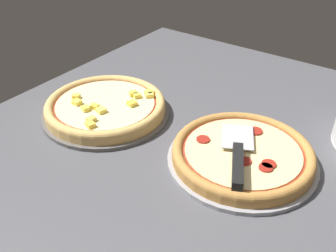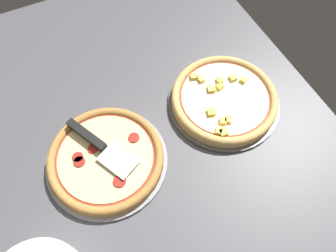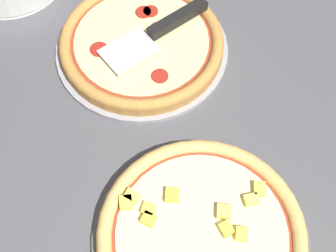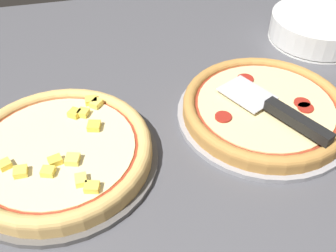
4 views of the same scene
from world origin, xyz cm
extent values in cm
cube|color=#4C4C51|center=(0.00, 0.00, -1.80)|extent=(134.80, 112.81, 3.60)
cylinder|color=#939399|center=(5.42, -11.41, 0.50)|extent=(33.92, 33.92, 1.00)
cylinder|color=#B77F3D|center=(5.42, -11.41, 1.97)|extent=(31.89, 31.89, 1.94)
torus|color=#B77F3D|center=(5.42, -11.41, 2.94)|extent=(31.89, 31.89, 2.33)
cylinder|color=maroon|center=(5.42, -11.41, 3.01)|extent=(27.72, 27.72, 0.15)
cylinder|color=beige|center=(5.42, -11.41, 3.14)|extent=(26.15, 26.15, 0.40)
cylinder|color=maroon|center=(13.72, -10.46, 3.54)|extent=(3.44, 3.44, 0.40)
cylinder|color=maroon|center=(2.41, -18.15, 3.54)|extent=(2.99, 2.99, 0.40)
cylinder|color=maroon|center=(3.52, -2.12, 3.54)|extent=(3.11, 3.11, 0.40)
cylinder|color=maroon|center=(3.88, -18.19, 3.54)|extent=(3.11, 3.11, 0.40)
cylinder|color=maroon|center=(1.80, -13.54, 3.54)|extent=(2.94, 2.94, 0.40)
cylinder|color=#565451|center=(2.63, 27.86, 0.50)|extent=(34.22, 34.22, 1.00)
cylinder|color=#DBAD60|center=(2.63, 27.86, 2.10)|extent=(32.16, 32.16, 2.20)
torus|color=#DBAD60|center=(2.63, 27.86, 3.20)|extent=(32.16, 32.16, 2.41)
cylinder|color=maroon|center=(2.63, 27.86, 3.27)|extent=(27.96, 27.96, 0.15)
cylinder|color=beige|center=(2.63, 27.86, 3.40)|extent=(26.37, 26.37, 0.40)
cube|color=yellow|center=(5.89, 21.28, 4.14)|extent=(2.70, 2.70, 1.08)
cube|color=#F9E05B|center=(-6.03, 24.41, 4.14)|extent=(2.25, 1.82, 1.08)
cube|color=#F4D64C|center=(-3.10, 29.36, 4.14)|extent=(2.36, 2.51, 1.08)
cube|color=#F4D64C|center=(13.21, 21.10, 4.14)|extent=(2.10, 2.32, 1.08)
cube|color=#F4D64C|center=(-7.82, 22.91, 4.14)|extent=(2.36, 2.65, 1.08)
cube|color=#F9E05B|center=(12.11, 20.25, 4.14)|extent=(2.85, 2.78, 1.08)
cube|color=#F9E05B|center=(-1.36, 25.44, 4.14)|extent=(2.70, 2.72, 1.08)
cube|color=#F4D64C|center=(0.37, 36.05, 4.14)|extent=(2.42, 2.44, 1.08)
cube|color=yellow|center=(-1.01, 28.19, 4.14)|extent=(2.28, 2.53, 1.08)
cube|color=yellow|center=(10.20, 24.43, 4.14)|extent=(2.81, 2.78, 1.08)
cube|color=#F4D64C|center=(-2.13, 33.55, 4.14)|extent=(2.05, 2.09, 1.08)
cube|color=#F4D64C|center=(9.95, 22.85, 4.14)|extent=(2.58, 2.54, 1.08)
cube|color=#B7B7BC|center=(8.23, -8.54, 4.22)|extent=(12.06, 10.86, 0.24)
cube|color=black|center=(-2.19, -13.79, 5.10)|extent=(13.01, 8.02, 2.00)
camera|label=1|loc=(-61.46, -38.59, 56.21)|focal=42.00mm
camera|label=2|loc=(45.80, -11.95, 84.70)|focal=35.00mm
camera|label=3|loc=(11.75, 47.80, 72.94)|focal=50.00mm
camera|label=4|loc=(-46.97, 20.34, 51.20)|focal=42.00mm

